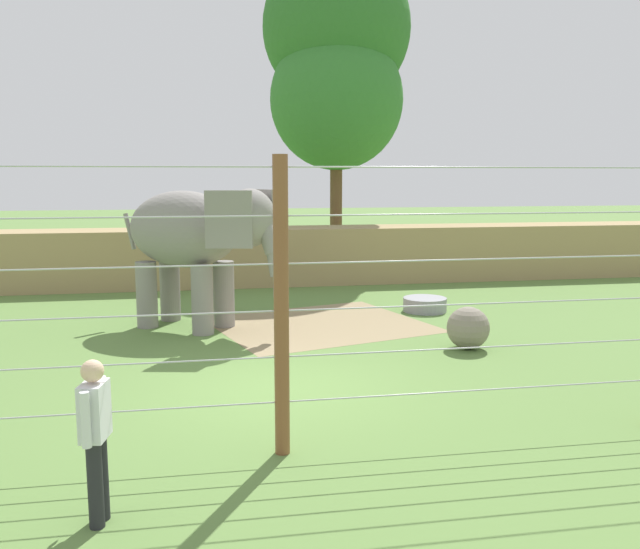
# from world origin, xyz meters

# --- Properties ---
(ground_plane) EXTENTS (120.00, 120.00, 0.00)m
(ground_plane) POSITION_xyz_m (0.00, 0.00, 0.00)
(ground_plane) COLOR #5B7F3D
(dirt_patch) EXTENTS (5.55, 5.15, 0.01)m
(dirt_patch) POSITION_xyz_m (1.51, 4.46, 0.00)
(dirt_patch) COLOR #937F5B
(dirt_patch) RESTS_ON ground
(embankment_wall) EXTENTS (36.00, 1.80, 1.78)m
(embankment_wall) POSITION_xyz_m (0.00, 10.59, 0.89)
(embankment_wall) COLOR tan
(embankment_wall) RESTS_ON ground
(elephant) EXTENTS (3.76, 3.25, 3.15)m
(elephant) POSITION_xyz_m (-1.26, 4.58, 2.09)
(elephant) COLOR gray
(elephant) RESTS_ON ground
(enrichment_ball) EXTENTS (0.85, 0.85, 0.85)m
(enrichment_ball) POSITION_xyz_m (4.05, 1.79, 0.42)
(enrichment_ball) COLOR gray
(enrichment_ball) RESTS_ON ground
(cable_fence) EXTENTS (10.78, 0.18, 3.66)m
(cable_fence) POSITION_xyz_m (-0.06, -2.55, 1.85)
(cable_fence) COLOR brown
(cable_fence) RESTS_ON ground
(zookeeper) EXTENTS (0.28, 0.59, 1.67)m
(zookeeper) POSITION_xyz_m (-2.18, -3.90, 0.93)
(zookeeper) COLOR #232328
(zookeeper) RESTS_ON ground
(water_tub) EXTENTS (1.10, 1.10, 0.35)m
(water_tub) POSITION_xyz_m (4.42, 5.47, 0.18)
(water_tub) COLOR gray
(water_tub) RESTS_ON ground
(tree_far_left) EXTENTS (5.34, 5.34, 11.50)m
(tree_far_left) POSITION_xyz_m (3.85, 14.08, 8.66)
(tree_far_left) COLOR brown
(tree_far_left) RESTS_ON ground
(tree_left_of_centre) EXTENTS (4.75, 4.75, 8.61)m
(tree_left_of_centre) POSITION_xyz_m (3.74, 13.49, 6.09)
(tree_left_of_centre) COLOR brown
(tree_left_of_centre) RESTS_ON ground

